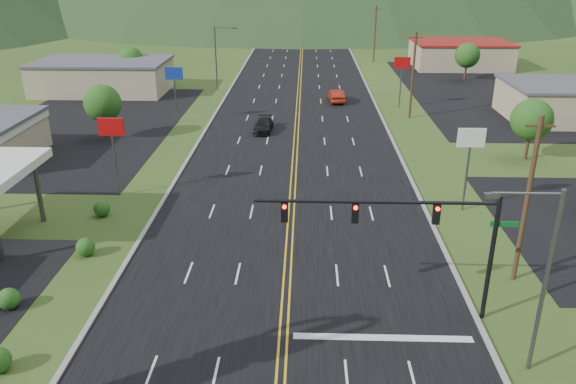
{
  "coord_description": "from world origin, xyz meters",
  "views": [
    {
      "loc": [
        0.98,
        -11.35,
        17.59
      ],
      "look_at": [
        -0.03,
        20.21,
        4.5
      ],
      "focal_mm": 35.0,
      "sensor_mm": 36.0,
      "label": 1
    }
  ],
  "objects_px": {
    "streetlight_west": "(218,54)",
    "car_dark_mid": "(264,126)",
    "car_red_far": "(336,96)",
    "traffic_signal": "(415,226)",
    "streetlight_east": "(540,271)"
  },
  "relations": [
    {
      "from": "streetlight_west",
      "to": "car_dark_mid",
      "type": "relative_size",
      "value": 1.96
    },
    {
      "from": "streetlight_west",
      "to": "car_dark_mid",
      "type": "height_order",
      "value": "streetlight_west"
    },
    {
      "from": "streetlight_west",
      "to": "car_red_far",
      "type": "xyz_separation_m",
      "value": [
        16.74,
        -7.21,
        -4.36
      ]
    },
    {
      "from": "streetlight_west",
      "to": "traffic_signal",
      "type": "bearing_deg",
      "value": -72.03
    },
    {
      "from": "streetlight_east",
      "to": "car_red_far",
      "type": "distance_m",
      "value": 53.32
    },
    {
      "from": "streetlight_west",
      "to": "car_dark_mid",
      "type": "bearing_deg",
      "value": -69.54
    },
    {
      "from": "traffic_signal",
      "to": "car_red_far",
      "type": "distance_m",
      "value": 49.02
    },
    {
      "from": "traffic_signal",
      "to": "streetlight_west",
      "type": "distance_m",
      "value": 58.88
    },
    {
      "from": "streetlight_east",
      "to": "streetlight_west",
      "type": "distance_m",
      "value": 64.21
    },
    {
      "from": "traffic_signal",
      "to": "streetlight_east",
      "type": "distance_m",
      "value": 6.17
    },
    {
      "from": "streetlight_west",
      "to": "streetlight_east",
      "type": "bearing_deg",
      "value": -69.14
    },
    {
      "from": "streetlight_west",
      "to": "car_dark_mid",
      "type": "xyz_separation_m",
      "value": [
        8.04,
        -21.54,
        -4.51
      ]
    },
    {
      "from": "streetlight_west",
      "to": "car_red_far",
      "type": "bearing_deg",
      "value": -23.31
    },
    {
      "from": "streetlight_west",
      "to": "car_red_far",
      "type": "relative_size",
      "value": 1.8
    },
    {
      "from": "traffic_signal",
      "to": "streetlight_east",
      "type": "height_order",
      "value": "streetlight_east"
    }
  ]
}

